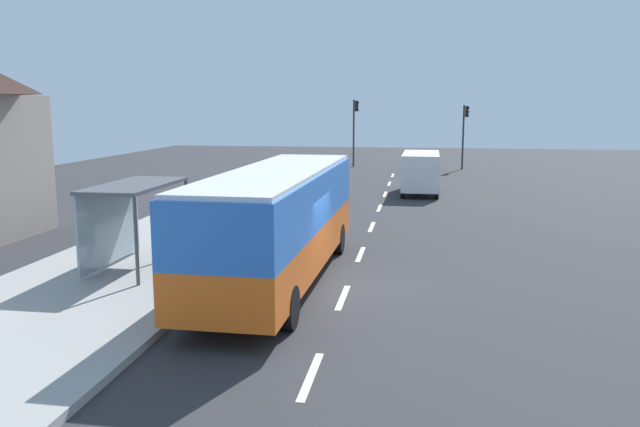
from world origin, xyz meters
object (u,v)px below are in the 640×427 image
white_van (421,170)px  traffic_light_far_side (355,123)px  recycling_bin_yellow (228,234)px  recycling_bin_green (233,230)px  recycling_bin_blue (221,239)px  traffic_light_near_side (465,127)px  sedan_near (422,162)px  bus_shelter (126,203)px  bus (278,218)px

white_van → traffic_light_far_side: 16.53m
recycling_bin_yellow → recycling_bin_green: bearing=90.0°
recycling_bin_blue → recycling_bin_green: same height
recycling_bin_yellow → recycling_bin_blue: bearing=-90.0°
recycling_bin_green → traffic_light_near_side: 31.76m
sedan_near → recycling_bin_blue: bearing=-102.8°
white_van → recycling_bin_yellow: (-6.40, -16.13, -0.69)m
bus_shelter → recycling_bin_yellow: bearing=52.2°
white_van → recycling_bin_blue: 18.02m
traffic_light_near_side → bus_shelter: 35.75m
white_van → sedan_near: size_ratio=1.19×
traffic_light_far_side → sedan_near: bearing=-35.3°
recycling_bin_yellow → traffic_light_near_side: 32.43m
traffic_light_far_side → bus_shelter: size_ratio=1.35×
recycling_bin_blue → bus_shelter: bearing=-135.8°
bus → recycling_bin_yellow: bearing=127.2°
sedan_near → recycling_bin_green: bearing=-103.5°
white_van → recycling_bin_green: (-6.40, -15.43, -0.69)m
bus → recycling_bin_yellow: size_ratio=11.64×
recycling_bin_blue → recycling_bin_green: (0.00, 1.40, 0.00)m
bus → recycling_bin_yellow: (-2.49, 3.28, -1.19)m
traffic_light_near_side → traffic_light_far_side: 8.65m
traffic_light_near_side → bus_shelter: traffic_light_near_side is taller
sedan_near → bus_shelter: size_ratio=1.10×
bus → recycling_bin_yellow: bus is taller
white_van → traffic_light_near_side: (3.30, 14.70, 1.96)m
white_van → traffic_light_near_side: size_ratio=1.05×
sedan_near → traffic_light_near_side: (3.20, 3.03, 2.51)m
bus_shelter → sedan_near: bearing=74.1°
bus → recycling_bin_green: 4.84m
sedan_near → recycling_bin_green: (-6.50, -27.10, -0.14)m
sedan_near → traffic_light_far_side: traffic_light_far_side is taller
recycling_bin_yellow → recycling_bin_green: size_ratio=1.00×
sedan_near → white_van: bearing=-90.5°
sedan_near → traffic_light_far_side: (-5.41, 3.83, 2.76)m
sedan_near → traffic_light_near_side: 5.07m
bus → recycling_bin_green: bearing=122.0°
white_van → traffic_light_far_side: traffic_light_far_side is taller
bus → sedan_near: bus is taller
recycling_bin_yellow → traffic_light_far_side: (1.10, 31.63, 2.90)m
recycling_bin_yellow → traffic_light_far_side: bearing=88.0°
recycling_bin_green → recycling_bin_blue: bearing=-90.0°
recycling_bin_blue → recycling_bin_yellow: same height
recycling_bin_yellow → bus_shelter: bearing=-127.8°
recycling_bin_green → traffic_light_far_side: bearing=88.0°
sedan_near → recycling_bin_green: size_ratio=4.65×
traffic_light_near_side → traffic_light_far_side: bearing=174.7°
recycling_bin_yellow → bus_shelter: (-2.21, -2.85, 1.44)m
bus_shelter → recycling_bin_blue: bearing=44.2°
sedan_near → recycling_bin_blue: sedan_near is taller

